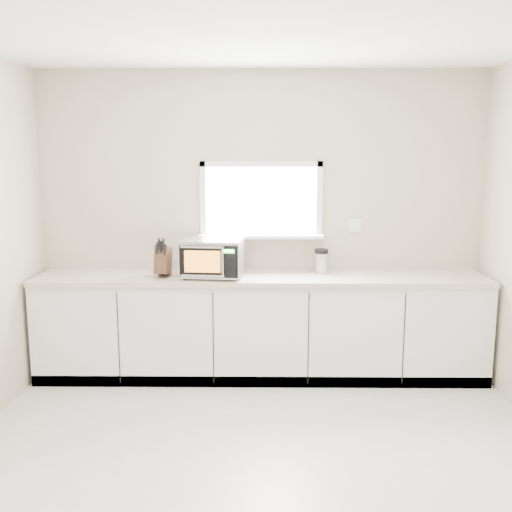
{
  "coord_description": "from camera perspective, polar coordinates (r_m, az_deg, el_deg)",
  "views": [
    {
      "loc": [
        0.01,
        -3.42,
        2.01
      ],
      "look_at": [
        -0.04,
        1.55,
        1.12
      ],
      "focal_mm": 42.0,
      "sensor_mm": 36.0,
      "label": 1
    }
  ],
  "objects": [
    {
      "name": "knife_block",
      "position": [
        5.21,
        -8.84,
        -0.35
      ],
      "size": [
        0.14,
        0.25,
        0.34
      ],
      "rotation": [
        0.0,
        0.0,
        -0.1
      ],
      "color": "#4B2F1B",
      "rests_on": "countertop"
    },
    {
      "name": "microwave",
      "position": [
        5.15,
        -4.17,
        -0.09
      ],
      "size": [
        0.54,
        0.46,
        0.33
      ],
      "rotation": [
        0.0,
        0.0,
        -0.09
      ],
      "color": "black",
      "rests_on": "countertop"
    },
    {
      "name": "ground",
      "position": [
        3.97,
        0.39,
        -20.23
      ],
      "size": [
        4.0,
        4.0,
        0.0
      ],
      "primitive_type": "plane",
      "color": "beige",
      "rests_on": "ground"
    },
    {
      "name": "cabinets",
      "position": [
        5.36,
        0.47,
        -6.84
      ],
      "size": [
        3.92,
        0.6,
        0.88
      ],
      "primitive_type": "cube",
      "color": "silver",
      "rests_on": "ground"
    },
    {
      "name": "cutting_board",
      "position": [
        5.46,
        -3.62,
        0.39
      ],
      "size": [
        0.33,
        0.08,
        0.32
      ],
      "primitive_type": "cylinder",
      "rotation": [
        1.4,
        0.0,
        0.0
      ],
      "color": "brown",
      "rests_on": "countertop"
    },
    {
      "name": "coffee_grinder",
      "position": [
        5.36,
        6.24,
        -0.44
      ],
      "size": [
        0.14,
        0.14,
        0.21
      ],
      "rotation": [
        0.0,
        0.0,
        -0.16
      ],
      "color": "#BABDC1",
      "rests_on": "countertop"
    },
    {
      "name": "countertop",
      "position": [
        5.23,
        0.48,
        -2.05
      ],
      "size": [
        3.92,
        0.64,
        0.04
      ],
      "primitive_type": "cube",
      "color": "#BBB19A",
      "rests_on": "cabinets"
    },
    {
      "name": "back_wall",
      "position": [
        5.46,
        0.5,
        3.39
      ],
      "size": [
        4.0,
        0.17,
        2.7
      ],
      "color": "#B8AC93",
      "rests_on": "ground"
    }
  ]
}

